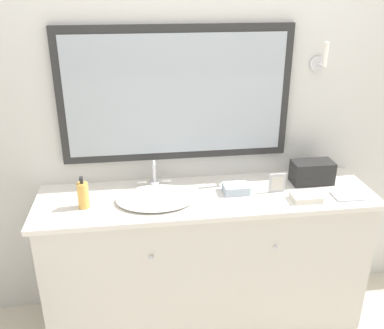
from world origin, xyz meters
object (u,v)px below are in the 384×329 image
picture_frame (277,183)px  soap_bottle (83,195)px  appliance_box (312,172)px  sink_basin (156,197)px

picture_frame → soap_bottle: bearing=-178.1°
picture_frame → appliance_box: bearing=20.6°
sink_basin → appliance_box: bearing=5.9°
soap_bottle → picture_frame: bearing=1.9°
soap_bottle → appliance_box: (1.36, 0.13, -0.01)m
appliance_box → soap_bottle: bearing=-174.5°
sink_basin → soap_bottle: size_ratio=2.43×
sink_basin → appliance_box: (0.97, 0.10, 0.05)m
picture_frame → sink_basin: bearing=-179.6°
sink_basin → appliance_box: sink_basin is taller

